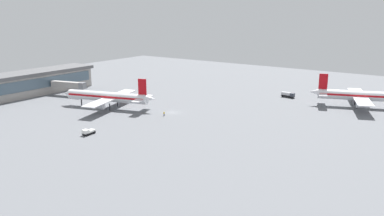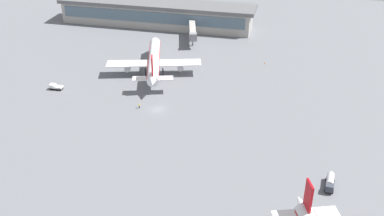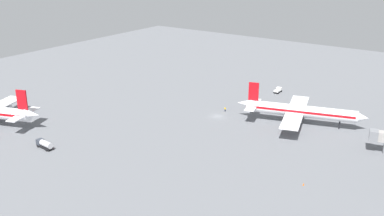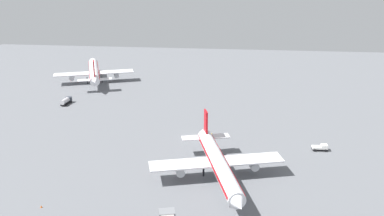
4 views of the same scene
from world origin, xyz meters
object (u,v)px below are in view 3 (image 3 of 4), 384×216
object	(u,v)px
ground_crew_worker	(225,109)
safety_cone_near_gate	(304,184)
pushback_tractor	(278,90)
fuel_truck	(45,144)
airplane_taxiing	(300,111)

from	to	relation	value
ground_crew_worker	safety_cone_near_gate	bearing A→B (deg)	51.23
pushback_tractor	safety_cone_near_gate	world-z (taller)	pushback_tractor
fuel_truck	ground_crew_worker	bearing A→B (deg)	-109.90
fuel_truck	safety_cone_near_gate	distance (m)	75.20
fuel_truck	safety_cone_near_gate	bearing A→B (deg)	-157.39
ground_crew_worker	fuel_truck	bearing A→B (deg)	-24.82
fuel_truck	safety_cone_near_gate	size ratio (longest dim) A/B	10.73
airplane_taxiing	fuel_truck	distance (m)	82.28
safety_cone_near_gate	fuel_truck	bearing A→B (deg)	107.78
airplane_taxiing	fuel_truck	bearing A→B (deg)	-147.05
fuel_truck	ground_crew_worker	world-z (taller)	fuel_truck
airplane_taxiing	safety_cone_near_gate	world-z (taller)	airplane_taxiing
safety_cone_near_gate	airplane_taxiing	bearing A→B (deg)	24.29
pushback_tractor	ground_crew_worker	bearing A→B (deg)	167.49
airplane_taxiing	ground_crew_worker	world-z (taller)	airplane_taxiing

